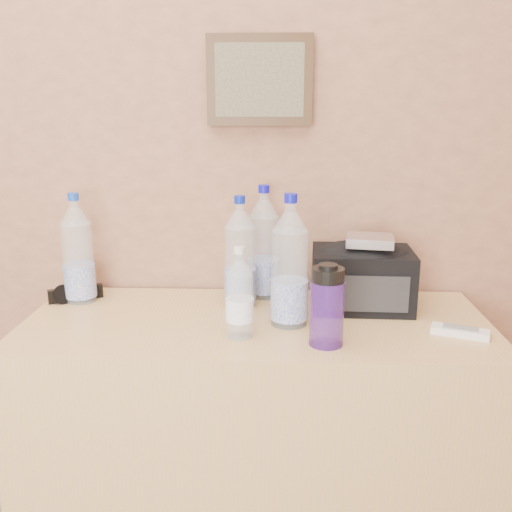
{
  "coord_description": "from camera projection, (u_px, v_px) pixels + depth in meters",
  "views": [
    {
      "loc": [
        0.54,
        0.29,
        1.33
      ],
      "look_at": [
        0.49,
        1.71,
        0.96
      ],
      "focal_mm": 40.0,
      "sensor_mm": 36.0,
      "label": 1
    }
  ],
  "objects": [
    {
      "name": "sunglasses",
      "position": [
        76.0,
        294.0,
        1.68
      ],
      "size": [
        0.17,
        0.12,
        0.04
      ],
      "primitive_type": null,
      "rotation": [
        0.0,
        0.0,
        0.48
      ],
      "color": "black",
      "rests_on": "dresser"
    },
    {
      "name": "pet_large_c",
      "position": [
        240.0,
        258.0,
        1.6
      ],
      "size": [
        0.09,
        0.09,
        0.32
      ],
      "rotation": [
        0.0,
        0.0,
        -0.05
      ],
      "color": "white",
      "rests_on": "dresser"
    },
    {
      "name": "toiletry_bag",
      "position": [
        362.0,
        275.0,
        1.6
      ],
      "size": [
        0.28,
        0.21,
        0.19
      ],
      "primitive_type": null,
      "rotation": [
        0.0,
        0.0,
        -0.03
      ],
      "color": "black",
      "rests_on": "dresser"
    },
    {
      "name": "nalgene_bottle",
      "position": [
        327.0,
        306.0,
        1.35
      ],
      "size": [
        0.08,
        0.08,
        0.2
      ],
      "rotation": [
        0.0,
        0.0,
        0.19
      ],
      "color": "#4D228F",
      "rests_on": "dresser"
    },
    {
      "name": "ac_remote",
      "position": [
        460.0,
        332.0,
        1.42
      ],
      "size": [
        0.15,
        0.09,
        0.02
      ],
      "primitive_type": "cube",
      "rotation": [
        0.0,
        0.0,
        -0.37
      ],
      "color": "beige",
      "rests_on": "dresser"
    },
    {
      "name": "picture_frame",
      "position": [
        260.0,
        80.0,
        1.61
      ],
      "size": [
        0.3,
        0.03,
        0.25
      ],
      "primitive_type": null,
      "color": "#382311",
      "rests_on": "room_shell"
    },
    {
      "name": "pet_large_a",
      "position": [
        78.0,
        254.0,
        1.64
      ],
      "size": [
        0.09,
        0.09,
        0.32
      ],
      "rotation": [
        0.0,
        0.0,
        -0.36
      ],
      "color": "#C3E6F3",
      "rests_on": "dresser"
    },
    {
      "name": "pet_large_b",
      "position": [
        264.0,
        248.0,
        1.68
      ],
      "size": [
        0.09,
        0.09,
        0.34
      ],
      "rotation": [
        0.0,
        0.0,
        0.28
      ],
      "color": "silver",
      "rests_on": "dresser"
    },
    {
      "name": "pet_large_d",
      "position": [
        290.0,
        268.0,
        1.46
      ],
      "size": [
        0.09,
        0.09,
        0.34
      ],
      "rotation": [
        0.0,
        0.0,
        -0.13
      ],
      "color": "white",
      "rests_on": "dresser"
    },
    {
      "name": "dresser",
      "position": [
        256.0,
        447.0,
        1.63
      ],
      "size": [
        1.24,
        0.52,
        0.78
      ],
      "primitive_type": "cube",
      "color": "tan",
      "rests_on": "ground"
    },
    {
      "name": "foil_packet",
      "position": [
        370.0,
        241.0,
        1.55
      ],
      "size": [
        0.14,
        0.12,
        0.03
      ],
      "primitive_type": "cube",
      "rotation": [
        0.0,
        0.0,
        -0.15
      ],
      "color": "silver",
      "rests_on": "toiletry_bag"
    },
    {
      "name": "pet_small",
      "position": [
        240.0,
        298.0,
        1.39
      ],
      "size": [
        0.07,
        0.07,
        0.23
      ],
      "rotation": [
        0.0,
        0.0,
        -0.01
      ],
      "color": "white",
      "rests_on": "dresser"
    }
  ]
}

